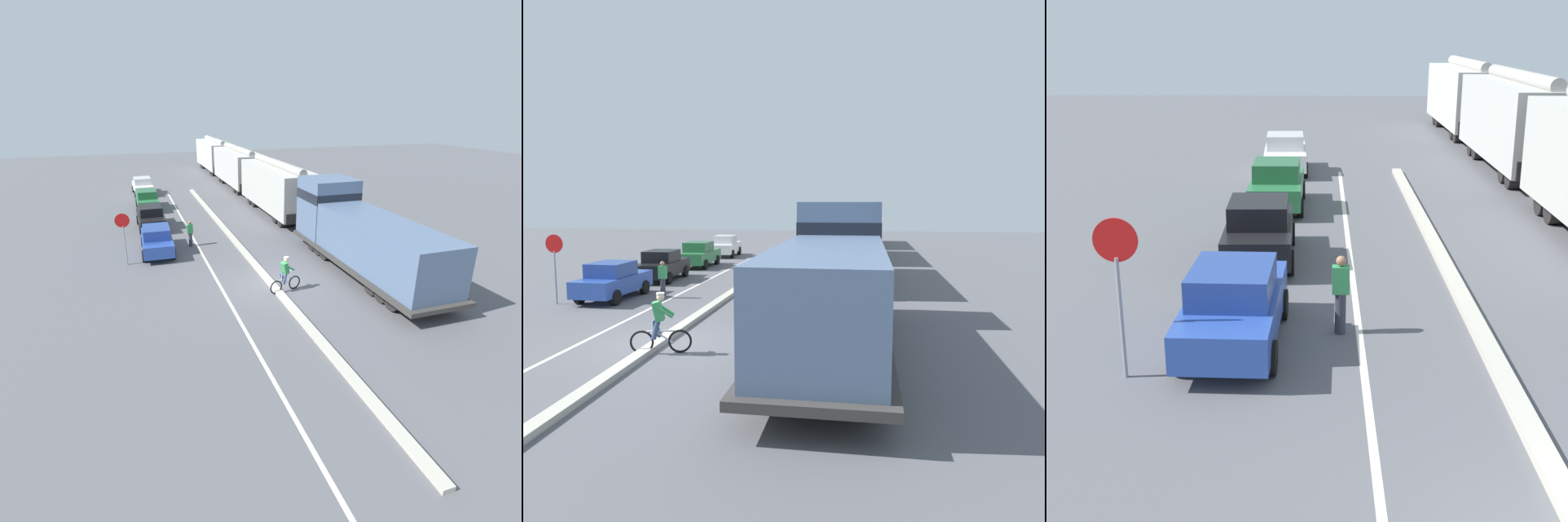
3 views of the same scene
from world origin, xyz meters
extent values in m
plane|color=#56565B|center=(0.00, 0.00, 0.00)|extent=(120.00, 120.00, 0.00)
cube|color=#B2AD9E|center=(0.00, 6.00, 0.08)|extent=(0.36, 36.00, 0.16)
cube|color=silver|center=(-2.40, 6.00, 0.00)|extent=(0.14, 36.00, 0.01)
cube|color=slate|center=(5.09, -0.68, 1.90)|extent=(2.70, 9.86, 2.40)
cube|color=slate|center=(5.09, 4.32, 2.45)|extent=(2.80, 2.80, 3.50)
cube|color=black|center=(5.09, 4.32, 3.24)|extent=(2.83, 2.83, 0.56)
cube|color=#383533|center=(5.09, -0.08, 0.70)|extent=(3.10, 11.60, 0.20)
cylinder|color=#4C4947|center=(5.09, -0.08, 0.55)|extent=(1.10, 3.00, 1.10)
cylinder|color=black|center=(5.09, 3.91, 0.50)|extent=(2.40, 1.00, 1.00)
cylinder|color=black|center=(5.09, 3.11, 0.50)|extent=(2.40, 1.00, 1.00)
cylinder|color=black|center=(5.09, 2.31, 0.50)|extent=(2.40, 1.00, 1.00)
cylinder|color=black|center=(5.09, -2.47, 0.50)|extent=(2.40, 1.00, 1.00)
cylinder|color=black|center=(5.09, -3.27, 0.50)|extent=(2.40, 1.00, 1.00)
cylinder|color=black|center=(5.09, -4.07, 0.50)|extent=(2.40, 1.00, 1.00)
cube|color=#B3B0A8|center=(5.09, 12.92, 2.15)|extent=(2.90, 10.40, 3.10)
cylinder|color=#98968F|center=(5.09, 12.92, 3.88)|extent=(0.60, 9.88, 0.60)
cube|color=black|center=(5.09, 18.17, 0.95)|extent=(2.61, 0.10, 0.70)
cube|color=black|center=(5.09, 7.67, 0.95)|extent=(2.61, 0.10, 0.70)
cylinder|color=black|center=(5.09, 16.69, 0.45)|extent=(2.46, 0.90, 0.90)
cylinder|color=black|center=(5.09, 15.59, 0.45)|extent=(2.46, 0.90, 0.90)
cylinder|color=black|center=(5.09, 10.24, 0.45)|extent=(2.46, 0.90, 0.90)
cylinder|color=black|center=(5.09, 9.14, 0.45)|extent=(2.46, 0.90, 0.90)
cube|color=#B4B2AA|center=(5.09, 24.52, 2.15)|extent=(2.90, 10.40, 3.10)
cylinder|color=#999790|center=(5.09, 24.52, 3.88)|extent=(0.60, 9.88, 0.60)
cube|color=black|center=(5.09, 29.77, 0.95)|extent=(2.61, 0.10, 0.70)
cube|color=black|center=(5.09, 19.27, 0.95)|extent=(2.61, 0.10, 0.70)
cylinder|color=black|center=(5.09, 28.29, 0.45)|extent=(2.46, 0.90, 0.90)
cylinder|color=black|center=(5.09, 27.19, 0.45)|extent=(2.46, 0.90, 0.90)
cylinder|color=black|center=(5.09, 21.84, 0.45)|extent=(2.46, 0.90, 0.90)
cylinder|color=black|center=(5.09, 20.74, 0.45)|extent=(2.46, 0.90, 0.90)
cube|color=beige|center=(5.09, 36.12, 2.15)|extent=(2.90, 10.40, 3.10)
cylinder|color=#A19F98|center=(5.09, 36.12, 3.88)|extent=(0.60, 9.88, 0.60)
cube|color=black|center=(5.09, 41.37, 0.95)|extent=(2.61, 0.10, 0.70)
cube|color=black|center=(5.09, 30.87, 0.95)|extent=(2.61, 0.10, 0.70)
cylinder|color=black|center=(5.09, 39.89, 0.45)|extent=(2.46, 0.90, 0.90)
cylinder|color=black|center=(5.09, 38.79, 0.45)|extent=(2.46, 0.90, 0.90)
cylinder|color=black|center=(5.09, 33.44, 0.45)|extent=(2.46, 0.90, 0.90)
cylinder|color=black|center=(5.09, 32.34, 0.45)|extent=(2.46, 0.90, 0.90)
cube|color=#28479E|center=(-4.83, 6.42, 0.67)|extent=(1.82, 4.25, 0.70)
cube|color=navy|center=(-4.84, 6.27, 1.32)|extent=(1.55, 1.94, 0.60)
cube|color=#1E232D|center=(-4.81, 7.27, 1.27)|extent=(1.43, 0.16, 0.51)
cylinder|color=black|center=(-5.60, 7.74, 0.32)|extent=(0.24, 0.65, 0.64)
cylinder|color=black|center=(-3.99, 7.70, 0.32)|extent=(0.24, 0.65, 0.64)
cylinder|color=black|center=(-5.68, 5.14, 0.32)|extent=(0.24, 0.65, 0.64)
cylinder|color=black|center=(-4.06, 5.09, 0.32)|extent=(0.24, 0.65, 0.64)
cube|color=black|center=(-4.80, 11.82, 0.67)|extent=(1.82, 4.25, 0.70)
cube|color=black|center=(-4.79, 11.67, 1.32)|extent=(1.55, 1.94, 0.60)
cube|color=#1E232D|center=(-4.82, 12.67, 1.27)|extent=(1.43, 0.16, 0.51)
cylinder|color=black|center=(-5.64, 13.10, 0.32)|extent=(0.24, 0.65, 0.64)
cylinder|color=black|center=(-4.03, 13.15, 0.32)|extent=(0.24, 0.65, 0.64)
cylinder|color=black|center=(-5.57, 10.50, 0.32)|extent=(0.24, 0.65, 0.64)
cylinder|color=black|center=(-3.95, 10.54, 0.32)|extent=(0.24, 0.65, 0.64)
cube|color=#286B3D|center=(-4.67, 17.58, 0.67)|extent=(1.71, 4.21, 0.70)
cube|color=#225B34|center=(-4.67, 17.43, 1.32)|extent=(1.51, 1.90, 0.60)
cube|color=#1E232D|center=(-4.67, 18.43, 1.27)|extent=(1.43, 0.12, 0.51)
cylinder|color=black|center=(-5.48, 18.88, 0.32)|extent=(0.22, 0.64, 0.64)
cylinder|color=black|center=(-3.87, 18.88, 0.32)|extent=(0.22, 0.64, 0.64)
cylinder|color=black|center=(-5.47, 16.28, 0.32)|extent=(0.22, 0.64, 0.64)
cylinder|color=black|center=(-3.86, 16.28, 0.32)|extent=(0.22, 0.64, 0.64)
cube|color=silver|center=(-4.70, 24.00, 0.67)|extent=(1.88, 4.27, 0.70)
cube|color=beige|center=(-4.70, 23.85, 1.32)|extent=(1.58, 1.96, 0.60)
cube|color=#1E232D|center=(-4.74, 24.85, 1.27)|extent=(1.43, 0.18, 0.51)
cylinder|color=black|center=(-5.57, 25.27, 0.32)|extent=(0.25, 0.65, 0.64)
cylinder|color=black|center=(-3.95, 25.34, 0.32)|extent=(0.25, 0.65, 0.64)
cylinder|color=black|center=(-5.45, 22.67, 0.32)|extent=(0.25, 0.65, 0.64)
cylinder|color=black|center=(-3.84, 22.74, 0.32)|extent=(0.25, 0.65, 0.64)
torus|color=black|center=(0.90, -0.76, 0.33)|extent=(0.65, 0.22, 0.66)
torus|color=black|center=(-0.12, -1.02, 0.33)|extent=(0.65, 0.22, 0.66)
cylinder|color=silver|center=(0.39, -0.89, 0.63)|extent=(0.78, 0.24, 0.05)
cylinder|color=silver|center=(0.49, -0.87, 0.45)|extent=(0.48, 0.17, 0.36)
cylinder|color=silver|center=(0.18, -0.95, 0.78)|extent=(0.04, 0.04, 0.30)
cylinder|color=silver|center=(0.82, -0.78, 0.88)|extent=(0.15, 0.47, 0.04)
cylinder|color=#38476B|center=(0.25, -0.82, 0.68)|extent=(0.33, 0.21, 0.52)
cylinder|color=#38476B|center=(0.30, -1.02, 0.68)|extent=(0.29, 0.20, 0.52)
cube|color=#338C4C|center=(0.34, -0.90, 1.20)|extent=(0.40, 0.41, 0.57)
sphere|color=beige|center=(0.41, -0.89, 1.59)|extent=(0.22, 0.22, 0.22)
cylinder|color=white|center=(0.41, -0.89, 1.69)|extent=(0.22, 0.22, 0.05)
cylinder|color=#338C4C|center=(0.49, -0.70, 1.20)|extent=(0.47, 0.20, 0.36)
cylinder|color=#338C4C|center=(0.57, -1.01, 1.20)|extent=(0.47, 0.20, 0.36)
cylinder|color=gray|center=(-6.60, 4.95, 1.10)|extent=(0.07, 0.07, 2.20)
cylinder|color=red|center=(-6.60, 4.97, 2.50)|extent=(0.76, 0.03, 0.76)
cylinder|color=white|center=(-6.60, 4.99, 2.50)|extent=(0.48, 0.02, 0.48)
cylinder|color=#33333D|center=(-2.79, 6.96, 0.42)|extent=(0.22, 0.22, 0.85)
cube|color=#338C4C|center=(-2.79, 6.96, 1.13)|extent=(0.34, 0.22, 0.56)
sphere|color=#9E7051|center=(-2.79, 6.96, 1.52)|extent=(0.20, 0.20, 0.20)
camera|label=1|loc=(-6.14, -17.00, 8.24)|focal=28.00mm
camera|label=2|loc=(5.96, -13.98, 4.21)|focal=35.00mm
camera|label=3|loc=(-3.19, -6.51, 5.86)|focal=50.00mm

